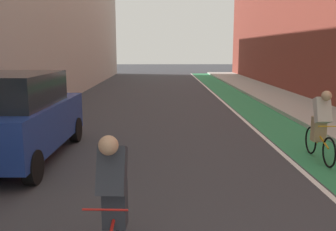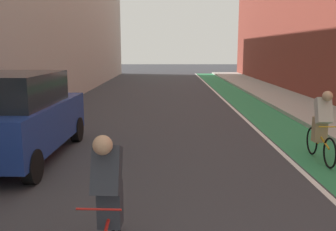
{
  "view_description": "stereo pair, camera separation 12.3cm",
  "coord_description": "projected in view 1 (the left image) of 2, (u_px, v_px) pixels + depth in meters",
  "views": [
    {
      "loc": [
        -0.14,
        1.47,
        2.51
      ],
      "look_at": [
        -0.02,
        9.46,
        1.06
      ],
      "focal_mm": 39.47,
      "sensor_mm": 36.0,
      "label": 1
    },
    {
      "loc": [
        -0.02,
        1.47,
        2.51
      ],
      "look_at": [
        -0.02,
        9.46,
        1.06
      ],
      "focal_mm": 39.47,
      "sensor_mm": 36.0,
      "label": 2
    }
  ],
  "objects": [
    {
      "name": "ground_plane",
      "position": [
        166.0,
        110.0,
        15.35
      ],
      "size": [
        90.72,
        90.72,
        0.0
      ],
      "primitive_type": "plane",
      "color": "#38383D"
    },
    {
      "name": "bike_lane_paint",
      "position": [
        243.0,
        103.0,
        17.37
      ],
      "size": [
        1.6,
        41.24,
        0.0
      ],
      "primitive_type": "cube",
      "color": "#2D8451",
      "rests_on": "ground"
    },
    {
      "name": "lane_divider_stripe",
      "position": [
        224.0,
        103.0,
        17.36
      ],
      "size": [
        0.12,
        41.24,
        0.0
      ],
      "primitive_type": "cube",
      "color": "white",
      "rests_on": "ground"
    },
    {
      "name": "sidewalk_right",
      "position": [
        287.0,
        101.0,
        17.39
      ],
      "size": [
        2.54,
        41.24,
        0.14
      ],
      "primitive_type": "cube",
      "color": "#A8A59E",
      "rests_on": "ground"
    },
    {
      "name": "building_facade_right",
      "position": [
        328.0,
        0.0,
        18.53
      ],
      "size": [
        2.4,
        37.24,
        9.79
      ],
      "primitive_type": "cube",
      "color": "brown",
      "rests_on": "ground"
    },
    {
      "name": "parked_suv_blue",
      "position": [
        17.0,
        116.0,
        8.27
      ],
      "size": [
        2.02,
        4.36,
        1.98
      ],
      "color": "navy",
      "rests_on": "ground"
    },
    {
      "name": "cyclist_lead",
      "position": [
        113.0,
        194.0,
        4.29
      ],
      "size": [
        0.48,
        1.66,
        1.59
      ],
      "color": "black",
      "rests_on": "ground"
    },
    {
      "name": "cyclist_mid",
      "position": [
        321.0,
        125.0,
        8.29
      ],
      "size": [
        0.48,
        1.71,
        1.61
      ],
      "color": "black",
      "rests_on": "ground"
    }
  ]
}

